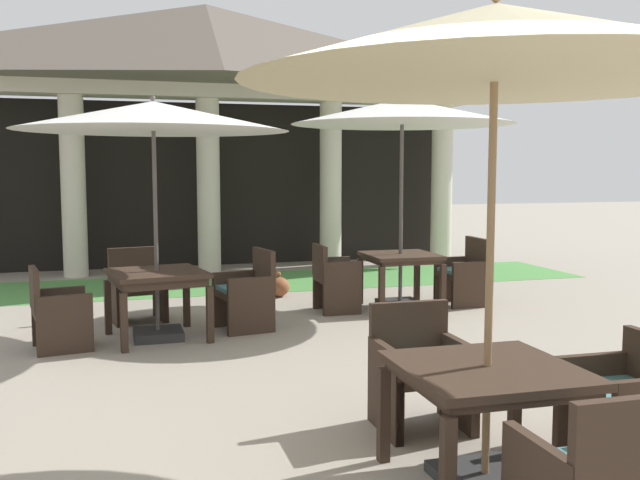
# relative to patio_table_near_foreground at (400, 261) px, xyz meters

# --- Properties ---
(background_pavilion) EXTENTS (10.41, 2.88, 4.73)m
(background_pavilion) POSITION_rel_patio_table_near_foreground_xyz_m (-1.99, 4.26, 3.01)
(background_pavilion) COLOR beige
(background_pavilion) RESTS_ON ground
(lawn_strip) EXTENTS (12.21, 2.17, 0.01)m
(lawn_strip) POSITION_rel_patio_table_near_foreground_xyz_m (-1.99, 2.69, -0.63)
(lawn_strip) COLOR #519347
(lawn_strip) RESTS_ON ground
(patio_table_near_foreground) EXTENTS (0.93, 0.93, 0.73)m
(patio_table_near_foreground) POSITION_rel_patio_table_near_foreground_xyz_m (0.00, 0.00, 0.00)
(patio_table_near_foreground) COLOR #38281E
(patio_table_near_foreground) RESTS_ON ground
(patio_umbrella_near_foreground) EXTENTS (2.92, 2.92, 2.83)m
(patio_umbrella_near_foreground) POSITION_rel_patio_table_near_foreground_xyz_m (0.00, -0.00, 1.94)
(patio_umbrella_near_foreground) COLOR #2D2D2D
(patio_umbrella_near_foreground) RESTS_ON ground
(patio_chair_near_foreground_east) EXTENTS (0.54, 0.63, 0.92)m
(patio_chair_near_foreground_east) POSITION_rel_patio_table_near_foreground_xyz_m (0.93, -0.01, -0.22)
(patio_chair_near_foreground_east) COLOR #38281E
(patio_chair_near_foreground_east) RESTS_ON ground
(patio_chair_near_foreground_west) EXTENTS (0.52, 0.56, 0.88)m
(patio_chair_near_foreground_west) POSITION_rel_patio_table_near_foreground_xyz_m (-0.92, 0.01, -0.21)
(patio_chair_near_foreground_west) COLOR #38281E
(patio_chair_near_foreground_west) RESTS_ON ground
(patio_table_mid_left) EXTENTS (1.13, 1.13, 0.75)m
(patio_table_mid_left) POSITION_rel_patio_table_near_foreground_xyz_m (-3.23, -0.87, 0.02)
(patio_table_mid_left) COLOR #38281E
(patio_table_mid_left) RESTS_ON ground
(patio_umbrella_mid_left) EXTENTS (2.90, 2.90, 2.63)m
(patio_umbrella_mid_left) POSITION_rel_patio_table_near_foreground_xyz_m (-3.23, -0.87, 1.76)
(patio_umbrella_mid_left) COLOR #2D2D2D
(patio_umbrella_mid_left) RESTS_ON ground
(patio_chair_mid_left_north) EXTENTS (0.70, 0.66, 0.88)m
(patio_chair_mid_left_north) POSITION_rel_patio_table_near_foreground_xyz_m (-3.41, 0.16, -0.23)
(patio_chair_mid_left_north) COLOR #38281E
(patio_chair_mid_left_north) RESTS_ON ground
(patio_chair_mid_left_west) EXTENTS (0.64, 0.66, 0.86)m
(patio_chair_mid_left_west) POSITION_rel_patio_table_near_foreground_xyz_m (-4.25, -1.04, -0.25)
(patio_chair_mid_left_west) COLOR #38281E
(patio_chair_mid_left_west) RESTS_ON ground
(patio_chair_mid_left_east) EXTENTS (0.66, 0.68, 0.93)m
(patio_chair_mid_left_east) POSITION_rel_patio_table_near_foreground_xyz_m (-2.21, -0.69, -0.21)
(patio_chair_mid_left_east) COLOR #38281E
(patio_chair_mid_left_east) RESTS_ON ground
(patio_table_far_back) EXTENTS (1.02, 1.02, 0.72)m
(patio_table_far_back) POSITION_rel_patio_table_near_foreground_xyz_m (-1.61, -5.13, -0.01)
(patio_table_far_back) COLOR #38281E
(patio_table_far_back) RESTS_ON ground
(patio_umbrella_far_back) EXTENTS (2.90, 2.90, 2.84)m
(patio_umbrella_far_back) POSITION_rel_patio_table_near_foreground_xyz_m (-1.61, -5.13, 1.91)
(patio_umbrella_far_back) COLOR #2D2D2D
(patio_umbrella_far_back) RESTS_ON ground
(patio_chair_far_back_north) EXTENTS (0.64, 0.58, 0.88)m
(patio_chair_far_back_north) POSITION_rel_patio_table_near_foreground_xyz_m (-1.59, -4.16, -0.23)
(patio_chair_far_back_north) COLOR #38281E
(patio_chair_far_back_north) RESTS_ON ground
(patio_chair_far_back_east) EXTENTS (0.58, 0.64, 0.82)m
(patio_chair_far_back_east) POSITION_rel_patio_table_near_foreground_xyz_m (-0.64, -5.15, -0.23)
(patio_chair_far_back_east) COLOR #38281E
(patio_chair_far_back_east) RESTS_ON ground
(terracotta_urn) EXTENTS (0.32, 0.32, 0.37)m
(terracotta_urn) POSITION_rel_patio_table_near_foreground_xyz_m (-1.38, 1.27, -0.48)
(terracotta_urn) COLOR brown
(terracotta_urn) RESTS_ON ground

